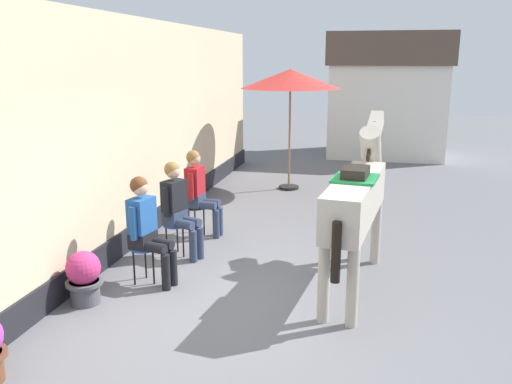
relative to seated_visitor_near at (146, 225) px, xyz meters
The scene contains 9 objects.
ground_plane 3.23m from the seated_visitor_near, 59.26° to the left, with size 40.00×40.00×0.00m, color slate.
pub_facade_wall 1.70m from the seated_visitor_near, 128.40° to the left, with size 0.34×14.00×3.40m.
distant_cottage 10.74m from the seated_visitor_near, 73.69° to the left, with size 3.40×2.60×3.50m.
seated_visitor_near is the anchor object (origin of this frame).
seated_visitor_middle 1.00m from the seated_visitor_near, 87.74° to the left, with size 0.61×0.49×1.39m.
seated_visitor_far 1.99m from the seated_visitor_near, 89.45° to the left, with size 0.61×0.49×1.39m.
saddled_horse_center 2.64m from the seated_visitor_near, 11.61° to the left, with size 0.70×2.99×2.06m.
flower_planter_middle 0.97m from the seated_visitor_near, 125.01° to the right, with size 0.43×0.43×0.64m.
cafe_parasol 5.73m from the seated_visitor_near, 80.34° to the left, with size 2.10×2.10×2.58m.
Camera 1 is at (1.13, -5.60, 2.80)m, focal length 37.50 mm.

